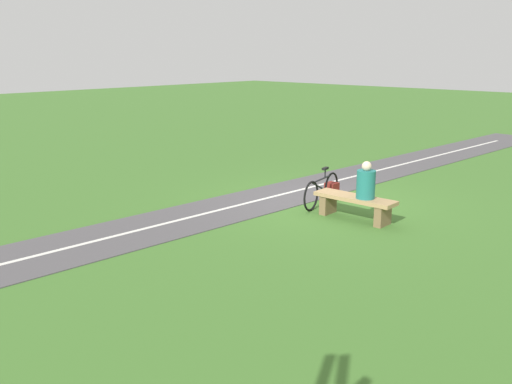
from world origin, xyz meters
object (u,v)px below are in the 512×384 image
(bench, at_px, (355,203))
(backpack, at_px, (332,191))
(bicycle, at_px, (322,190))
(person_seated, at_px, (366,183))

(bench, bearing_deg, backpack, -39.83)
(bicycle, bearing_deg, bench, 60.08)
(person_seated, relative_size, backpack, 1.94)
(person_seated, distance_m, backpack, 1.94)
(person_seated, xyz_separation_m, backpack, (1.53, -1.02, -0.61))
(bicycle, distance_m, backpack, 0.68)
(bench, xyz_separation_m, bicycle, (1.13, -0.39, 0.02))
(backpack, bearing_deg, bench, 141.78)
(bench, height_order, backpack, bench)
(bench, distance_m, bicycle, 1.19)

